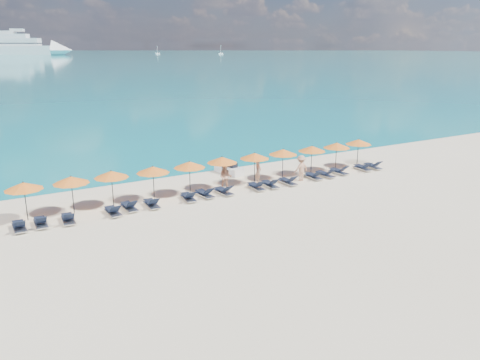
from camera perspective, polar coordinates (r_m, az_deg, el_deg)
ground at (r=27.91m, az=3.07°, el=-3.85°), size 1400.00×1400.00×0.00m
cruise_ship at (r=583.10m, az=-26.07°, el=14.46°), size 126.08×71.03×35.87m
sailboat_near at (r=591.62m, az=-10.01°, el=14.98°), size 5.36×1.79×9.84m
sailboat_far at (r=567.05m, az=-2.36°, el=15.17°), size 5.70×1.90×10.46m
jetski at (r=35.90m, az=-1.33°, el=1.33°), size 1.41×2.66×0.90m
beachgoer_a at (r=33.38m, az=2.22°, el=1.04°), size 0.74×0.67×1.70m
beachgoer_b at (r=31.76m, az=-1.76°, el=0.35°), size 1.00×0.92×1.80m
beachgoer_c at (r=34.18m, az=7.45°, el=1.44°), size 1.26×0.65×1.89m
umbrella_0 at (r=28.50m, az=-24.88°, el=-0.67°), size 2.10×2.10×2.28m
umbrella_1 at (r=28.74m, az=-19.91°, el=0.00°), size 2.10×2.10×2.28m
umbrella_2 at (r=29.28m, az=-15.42°, el=0.68°), size 2.10×2.10×2.28m
umbrella_3 at (r=29.77m, az=-10.58°, el=1.24°), size 2.10×2.10×2.28m
umbrella_4 at (r=30.70m, az=-6.18°, el=1.87°), size 2.10×2.10×2.28m
umbrella_5 at (r=31.84m, az=-2.20°, el=2.47°), size 2.10×2.10×2.28m
umbrella_6 at (r=33.01m, az=1.79°, el=2.96°), size 2.10×2.10×2.28m
umbrella_7 at (r=34.37m, az=5.27°, el=3.43°), size 2.10×2.10×2.28m
umbrella_8 at (r=35.75m, az=8.76°, el=3.80°), size 2.10×2.10×2.28m
umbrella_9 at (r=37.30m, az=11.71°, el=4.16°), size 2.10×2.10×2.28m
umbrella_10 at (r=39.08m, az=14.25°, el=4.53°), size 2.10×2.10×2.28m
lounger_0 at (r=27.68m, az=-25.32°, el=-5.09°), size 0.64×1.71×0.66m
lounger_1 at (r=27.80m, az=-23.13°, el=-4.74°), size 0.65×1.71×0.66m
lounger_2 at (r=27.79m, az=-20.21°, el=-4.43°), size 0.71×1.73×0.66m
lounger_3 at (r=28.24m, az=-15.23°, el=-3.66°), size 0.69×1.72×0.66m
lounger_4 at (r=28.81m, az=-13.38°, el=-3.13°), size 0.72×1.73×0.66m
lounger_5 at (r=29.02m, az=-10.71°, el=-2.83°), size 0.67×1.72×0.66m
lounger_6 at (r=29.94m, az=-6.32°, el=-2.05°), size 0.79×1.75×0.66m
lounger_7 at (r=30.51m, az=-4.32°, el=-1.65°), size 0.78×1.75×0.66m
lounger_8 at (r=30.99m, az=-1.99°, el=-1.33°), size 0.78×1.75×0.66m
lounger_9 at (r=32.01m, az=2.00°, el=-0.76°), size 0.70×1.73×0.66m
lounger_10 at (r=32.57m, az=3.68°, el=-0.48°), size 0.70×1.73×0.66m
lounger_11 at (r=33.35m, az=5.86°, el=-0.14°), size 0.63×1.70×0.66m
lounger_12 at (r=34.97m, az=8.93°, el=0.51°), size 0.72×1.73×0.66m
lounger_13 at (r=35.62m, az=10.37°, el=0.73°), size 0.79×1.76×0.66m
lounger_14 at (r=36.66m, az=11.94°, el=1.08°), size 0.77×1.75×0.66m
lounger_15 at (r=38.22m, az=14.74°, el=1.50°), size 0.72×1.73×0.66m
lounger_16 at (r=38.92m, az=15.89°, el=1.67°), size 0.74×1.74×0.66m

